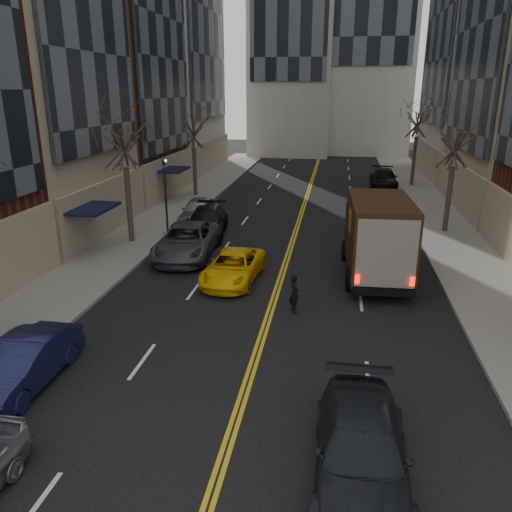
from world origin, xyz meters
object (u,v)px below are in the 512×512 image
at_px(ups_truck, 377,237).
at_px(taxi, 233,267).
at_px(observer_sedan, 361,450).
at_px(pedestrian, 294,293).

relative_size(ups_truck, taxi, 1.47).
bearing_deg(ups_truck, taxi, -168.25).
bearing_deg(taxi, ups_truck, 17.96).
xyz_separation_m(observer_sedan, taxi, (-5.16, 11.28, -0.08)).
height_order(taxi, pedestrian, pedestrian).
relative_size(observer_sedan, pedestrian, 3.23).
bearing_deg(ups_truck, observer_sedan, -97.23).
xyz_separation_m(ups_truck, pedestrian, (-3.30, -4.44, -1.08)).
distance_m(ups_truck, pedestrian, 5.64).
bearing_deg(ups_truck, pedestrian, -128.88).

